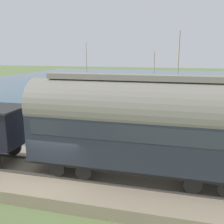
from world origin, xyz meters
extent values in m
plane|color=#607542|center=(0.00, 0.00, 0.00)|extent=(200.00, 200.00, 0.00)
cube|color=#38566B|center=(43.64, 0.00, 0.00)|extent=(80.00, 80.00, 0.01)
cube|color=gray|center=(0.77, 0.00, 0.29)|extent=(5.14, 56.00, 0.57)
cube|color=#4C4742|center=(-0.10, 0.00, 0.63)|extent=(0.07, 54.88, 0.12)
cube|color=#4C4742|center=(1.64, 0.00, 0.63)|extent=(0.07, 54.88, 0.12)
cylinder|color=black|center=(1.64, 3.55, 1.26)|extent=(0.12, 1.14, 1.14)
cube|color=black|center=(0.77, 3.29, 2.66)|extent=(2.14, 1.82, 1.75)
cube|color=#282828|center=(0.77, 3.29, 3.59)|extent=(2.34, 2.06, 0.10)
cylinder|color=black|center=(1.64, -7.41, 1.07)|extent=(0.12, 0.76, 0.76)
cylinder|color=black|center=(-0.10, -6.10, 1.07)|extent=(0.12, 0.76, 0.76)
cylinder|color=black|center=(1.64, -6.10, 1.07)|extent=(0.12, 0.76, 0.76)
cylinder|color=black|center=(-0.10, -1.36, 1.07)|extent=(0.12, 0.76, 0.76)
cylinder|color=black|center=(1.64, -1.36, 1.07)|extent=(0.12, 0.76, 0.76)
cylinder|color=black|center=(-0.10, -0.04, 1.07)|extent=(0.12, 0.76, 0.76)
cylinder|color=black|center=(1.64, -0.04, 1.07)|extent=(0.12, 0.76, 0.76)
cube|color=black|center=(0.77, -3.73, 1.38)|extent=(2.14, 10.53, 0.16)
cube|color=#232833|center=(0.77, -3.73, 2.71)|extent=(2.37, 10.11, 2.49)
cube|color=#2D333D|center=(0.77, -3.73, 3.14)|extent=(2.40, 9.47, 0.70)
cylinder|color=gray|center=(0.77, -3.73, 3.95)|extent=(2.49, 10.11, 2.49)
cube|color=gray|center=(0.77, -3.73, 5.32)|extent=(0.83, 8.42, 0.24)
ellipsoid|color=#1E707A|center=(15.48, -5.11, 0.61)|extent=(1.96, 5.92, 1.21)
cylinder|color=#9E8460|center=(15.48, -5.11, 4.75)|extent=(0.10, 0.10, 7.07)
cube|color=silver|center=(15.48, -5.11, 1.44)|extent=(0.96, 1.82, 0.45)
ellipsoid|color=white|center=(34.56, 11.01, 0.57)|extent=(1.76, 4.54, 1.12)
cylinder|color=#9E8460|center=(34.56, 11.01, 4.56)|extent=(0.10, 0.10, 6.86)
ellipsoid|color=#B72D23|center=(23.80, -2.06, 0.59)|extent=(2.94, 4.68, 1.16)
cylinder|color=#9E8460|center=(23.80, -2.06, 3.78)|extent=(0.10, 0.10, 5.23)
ellipsoid|color=beige|center=(5.81, -6.69, 0.19)|extent=(1.21, 2.37, 0.37)
ellipsoid|color=beige|center=(9.24, 6.19, 0.24)|extent=(1.43, 3.04, 0.46)
camera|label=1|loc=(-10.38, -5.34, 6.38)|focal=42.00mm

